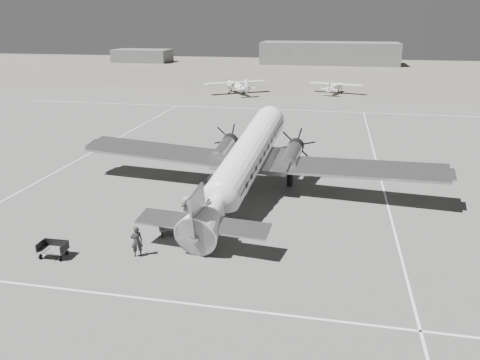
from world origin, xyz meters
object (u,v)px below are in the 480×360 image
baggage_cart_near (172,227)px  ground_crew (137,241)px  baggage_cart_far (53,250)px  light_plane_right (335,88)px  shed_secondary (142,56)px  light_plane_left (237,87)px  dc3_airliner (245,163)px  passenger (186,208)px  ramp_agent (185,211)px  hangar_main (329,53)px

baggage_cart_near → ground_crew: size_ratio=0.91×
baggage_cart_far → light_plane_right: bearing=75.9°
shed_secondary → light_plane_left: shed_secondary is taller
light_plane_right → ground_crew: 69.20m
dc3_airliner → ground_crew: (-4.60, -10.90, -1.99)m
baggage_cart_near → passenger: bearing=58.6°
light_plane_left → passenger: light_plane_left is taller
baggage_cart_near → passenger: size_ratio=1.05×
dc3_airliner → passenger: 6.34m
light_plane_right → ramp_agent: size_ratio=6.92×
hangar_main → light_plane_right: hangar_main is taller
hangar_main → passenger: bearing=-93.5°
baggage_cart_far → ramp_agent: size_ratio=1.15×
ground_crew → ramp_agent: ground_crew is taller
ramp_agent → passenger: bearing=15.7°
hangar_main → shed_secondary: hangar_main is taller
shed_secondary → ramp_agent: bearing=-66.3°
shed_secondary → light_plane_left: (44.10, -60.55, -0.74)m
dc3_airliner → baggage_cart_far: (-9.57, -12.02, -2.50)m
light_plane_right → ramp_agent: 63.47m
baggage_cart_near → baggage_cart_far: size_ratio=1.05×
ground_crew → passenger: ground_crew is taller
shed_secondary → ramp_agent: (52.41, -119.13, -1.25)m
dc3_airliner → light_plane_right: bearing=89.1°
passenger → dc3_airliner: bearing=-53.1°
ground_crew → hangar_main: bearing=-120.3°
baggage_cart_far → passenger: passenger is taller
baggage_cart_near → ground_crew: (-1.00, -3.41, 0.48)m
shed_secondary → dc3_airliner: size_ratio=0.58×
shed_secondary → baggage_cart_near: (52.19, -121.32, -1.49)m
dc3_airliner → passenger: bearing=-118.3°
hangar_main → dc3_airliner: (-4.21, -118.83, -0.32)m
dc3_airliner → light_plane_left: size_ratio=2.57×
passenger → shed_secondary: bearing=4.8°
hangar_main → baggage_cart_near: 126.59m
light_plane_right → hangar_main: bearing=108.5°
hangar_main → dc3_airliner: hangar_main is taller
baggage_cart_near → ramp_agent: bearing=58.6°
dc3_airliner → baggage_cart_far: 15.57m
shed_secondary → light_plane_right: bearing=-42.1°
dc3_airliner → baggage_cart_far: dc3_airliner is taller
dc3_airliner → baggage_cart_far: bearing=-122.7°
shed_secondary → ground_crew: (51.19, -124.73, -1.01)m
shed_secondary → baggage_cart_near: size_ratio=9.97×
shed_secondary → baggage_cart_far: size_ratio=10.48×
light_plane_right → baggage_cart_far: size_ratio=6.03×
light_plane_left → baggage_cart_far: bearing=-121.8°
dc3_airliner → baggage_cart_near: dc3_airliner is taller
hangar_main → baggage_cart_far: size_ratio=24.44×
dc3_airliner → light_plane_right: 57.79m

